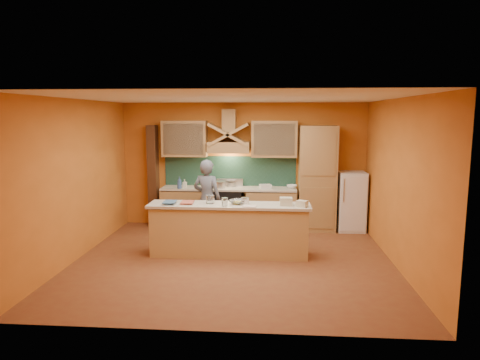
# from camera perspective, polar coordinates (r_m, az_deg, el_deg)

# --- Properties ---
(floor) EXTENTS (5.50, 5.00, 0.01)m
(floor) POSITION_cam_1_polar(r_m,az_deg,el_deg) (7.61, -0.90, -10.68)
(floor) COLOR brown
(floor) RESTS_ON ground
(ceiling) EXTENTS (5.50, 5.00, 0.01)m
(ceiling) POSITION_cam_1_polar(r_m,az_deg,el_deg) (7.19, -0.96, 10.88)
(ceiling) COLOR white
(ceiling) RESTS_ON wall_back
(wall_back) EXTENTS (5.50, 0.02, 2.80)m
(wall_back) POSITION_cam_1_polar(r_m,az_deg,el_deg) (9.74, 0.42, 2.03)
(wall_back) COLOR orange
(wall_back) RESTS_ON floor
(wall_front) EXTENTS (5.50, 0.02, 2.80)m
(wall_front) POSITION_cam_1_polar(r_m,az_deg,el_deg) (4.83, -3.65, -4.72)
(wall_front) COLOR orange
(wall_front) RESTS_ON floor
(wall_left) EXTENTS (0.02, 5.00, 2.80)m
(wall_left) POSITION_cam_1_polar(r_m,az_deg,el_deg) (8.01, -20.93, 0.03)
(wall_left) COLOR orange
(wall_left) RESTS_ON floor
(wall_right) EXTENTS (0.02, 5.00, 2.80)m
(wall_right) POSITION_cam_1_polar(r_m,az_deg,el_deg) (7.54, 20.37, -0.43)
(wall_right) COLOR orange
(wall_right) RESTS_ON floor
(base_cabinet_left) EXTENTS (1.10, 0.60, 0.86)m
(base_cabinet_left) POSITION_cam_1_polar(r_m,az_deg,el_deg) (9.78, -7.06, -3.78)
(base_cabinet_left) COLOR #AC834E
(base_cabinet_left) RESTS_ON floor
(base_cabinet_right) EXTENTS (1.10, 0.60, 0.86)m
(base_cabinet_right) POSITION_cam_1_polar(r_m,az_deg,el_deg) (9.59, 4.17, -3.98)
(base_cabinet_right) COLOR #AC834E
(base_cabinet_right) RESTS_ON floor
(counter_top) EXTENTS (3.00, 0.62, 0.04)m
(counter_top) POSITION_cam_1_polar(r_m,az_deg,el_deg) (9.54, -1.51, -1.14)
(counter_top) COLOR beige
(counter_top) RESTS_ON base_cabinet_left
(stove) EXTENTS (0.60, 0.58, 0.90)m
(stove) POSITION_cam_1_polar(r_m,az_deg,el_deg) (9.63, -1.50, -3.78)
(stove) COLOR black
(stove) RESTS_ON floor
(backsplash) EXTENTS (3.00, 0.03, 0.70)m
(backsplash) POSITION_cam_1_polar(r_m,az_deg,el_deg) (9.77, -1.35, 1.16)
(backsplash) COLOR #1A3A30
(backsplash) RESTS_ON wall_back
(range_hood) EXTENTS (0.92, 0.50, 0.24)m
(range_hood) POSITION_cam_1_polar(r_m,az_deg,el_deg) (9.48, -1.50, 4.40)
(range_hood) COLOR #AC834E
(range_hood) RESTS_ON wall_back
(hood_chimney) EXTENTS (0.30, 0.30, 0.50)m
(hood_chimney) POSITION_cam_1_polar(r_m,az_deg,el_deg) (9.56, -1.45, 7.91)
(hood_chimney) COLOR #AC834E
(hood_chimney) RESTS_ON wall_back
(upper_cabinet_left) EXTENTS (1.00, 0.35, 0.80)m
(upper_cabinet_left) POSITION_cam_1_polar(r_m,az_deg,el_deg) (9.70, -7.37, 5.49)
(upper_cabinet_left) COLOR #AC834E
(upper_cabinet_left) RESTS_ON wall_back
(upper_cabinet_right) EXTENTS (1.00, 0.35, 0.80)m
(upper_cabinet_right) POSITION_cam_1_polar(r_m,az_deg,el_deg) (9.50, 4.58, 5.47)
(upper_cabinet_right) COLOR #AC834E
(upper_cabinet_right) RESTS_ON wall_back
(pantry_column) EXTENTS (0.80, 0.60, 2.30)m
(pantry_column) POSITION_cam_1_polar(r_m,az_deg,el_deg) (9.51, 10.26, 0.21)
(pantry_column) COLOR #AC834E
(pantry_column) RESTS_ON floor
(fridge) EXTENTS (0.58, 0.60, 1.30)m
(fridge) POSITION_cam_1_polar(r_m,az_deg,el_deg) (9.70, 14.60, -2.76)
(fridge) COLOR white
(fridge) RESTS_ON floor
(trim_column_left) EXTENTS (0.20, 0.30, 2.30)m
(trim_column_left) POSITION_cam_1_polar(r_m,az_deg,el_deg) (9.98, -11.47, 0.57)
(trim_column_left) COLOR #472816
(trim_column_left) RESTS_ON floor
(island_body) EXTENTS (2.80, 0.55, 0.88)m
(island_body) POSITION_cam_1_polar(r_m,az_deg,el_deg) (7.78, -1.45, -6.87)
(island_body) COLOR tan
(island_body) RESTS_ON floor
(island_top) EXTENTS (2.90, 0.62, 0.05)m
(island_top) POSITION_cam_1_polar(r_m,az_deg,el_deg) (7.66, -1.46, -3.40)
(island_top) COLOR beige
(island_top) RESTS_ON island_body
(person) EXTENTS (0.68, 0.54, 1.64)m
(person) POSITION_cam_1_polar(r_m,az_deg,el_deg) (8.79, -4.40, -2.56)
(person) COLOR slate
(person) RESTS_ON floor
(pot_large) EXTENTS (0.26, 0.26, 0.14)m
(pot_large) POSITION_cam_1_polar(r_m,az_deg,el_deg) (9.49, -2.67, -0.75)
(pot_large) COLOR silver
(pot_large) RESTS_ON stove
(pot_small) EXTENTS (0.27, 0.27, 0.13)m
(pot_small) POSITION_cam_1_polar(r_m,az_deg,el_deg) (9.67, -1.20, -0.62)
(pot_small) COLOR #B0AFB6
(pot_small) RESTS_ON stove
(soap_bottle_a) EXTENTS (0.09, 0.09, 0.18)m
(soap_bottle_a) POSITION_cam_1_polar(r_m,az_deg,el_deg) (9.63, -7.39, -0.46)
(soap_bottle_a) COLOR silver
(soap_bottle_a) RESTS_ON counter_top
(soap_bottle_b) EXTENTS (0.14, 0.14, 0.27)m
(soap_bottle_b) POSITION_cam_1_polar(r_m,az_deg,el_deg) (9.47, -8.09, -0.36)
(soap_bottle_b) COLOR #365695
(soap_bottle_b) RESTS_ON counter_top
(bowl_back) EXTENTS (0.29, 0.29, 0.07)m
(bowl_back) POSITION_cam_1_polar(r_m,az_deg,el_deg) (9.54, 6.92, -0.87)
(bowl_back) COLOR white
(bowl_back) RESTS_ON counter_top
(dish_rack) EXTENTS (0.29, 0.25, 0.09)m
(dish_rack) POSITION_cam_1_polar(r_m,az_deg,el_deg) (9.44, 3.42, -0.86)
(dish_rack) COLOR silver
(dish_rack) RESTS_ON counter_top
(book_lower) EXTENTS (0.25, 0.32, 0.03)m
(book_lower) POSITION_cam_1_polar(r_m,az_deg,el_deg) (7.79, -7.89, -2.99)
(book_lower) COLOR #B55440
(book_lower) RESTS_ON island_top
(book_upper) EXTENTS (0.23, 0.31, 0.02)m
(book_upper) POSITION_cam_1_polar(r_m,az_deg,el_deg) (7.80, -10.14, -2.89)
(book_upper) COLOR #3E6388
(book_upper) RESTS_ON island_top
(jar_large) EXTENTS (0.17, 0.17, 0.15)m
(jar_large) POSITION_cam_1_polar(r_m,az_deg,el_deg) (7.72, -4.01, -2.57)
(jar_large) COLOR white
(jar_large) RESTS_ON island_top
(jar_small) EXTENTS (0.14, 0.14, 0.15)m
(jar_small) POSITION_cam_1_polar(r_m,az_deg,el_deg) (7.47, -2.06, -2.93)
(jar_small) COLOR silver
(jar_small) RESTS_ON island_top
(kitchen_scale) EXTENTS (0.14, 0.14, 0.10)m
(kitchen_scale) POSITION_cam_1_polar(r_m,az_deg,el_deg) (7.65, 0.67, -2.85)
(kitchen_scale) COLOR white
(kitchen_scale) RESTS_ON island_top
(mixing_bowl) EXTENTS (0.39, 0.39, 0.07)m
(mixing_bowl) POSITION_cam_1_polar(r_m,az_deg,el_deg) (7.68, -0.33, -2.92)
(mixing_bowl) COLOR white
(mixing_bowl) RESTS_ON island_top
(cloth) EXTENTS (0.26, 0.21, 0.02)m
(cloth) POSITION_cam_1_polar(r_m,az_deg,el_deg) (7.43, 1.29, -3.52)
(cloth) COLOR beige
(cloth) RESTS_ON island_top
(grocery_bag_a) EXTENTS (0.22, 0.18, 0.14)m
(grocery_bag_a) POSITION_cam_1_polar(r_m,az_deg,el_deg) (7.57, 6.16, -2.86)
(grocery_bag_a) COLOR beige
(grocery_bag_a) RESTS_ON island_top
(grocery_bag_b) EXTENTS (0.22, 0.21, 0.11)m
(grocery_bag_b) POSITION_cam_1_polar(r_m,az_deg,el_deg) (7.50, 8.29, -3.14)
(grocery_bag_b) COLOR beige
(grocery_bag_b) RESTS_ON island_top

